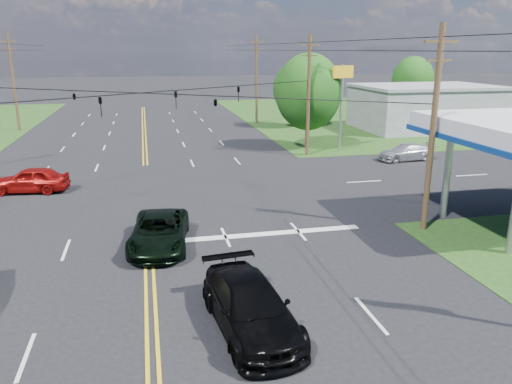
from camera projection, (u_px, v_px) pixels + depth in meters
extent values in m
plane|color=black|center=(146.00, 195.00, 29.82)|extent=(280.00, 280.00, 0.00)
cube|color=#1F3E13|center=(409.00, 114.00, 67.16)|extent=(46.00, 48.00, 0.03)
cube|color=silver|center=(257.00, 235.00, 23.36)|extent=(10.00, 0.50, 0.02)
cube|color=gray|center=(425.00, 108.00, 54.25)|extent=(14.00, 10.00, 4.40)
cylinder|color=#A5A5AA|center=(447.00, 173.00, 25.28)|extent=(0.36, 0.36, 4.65)
cylinder|color=#46371E|center=(433.00, 132.00, 22.78)|extent=(0.28, 0.28, 9.50)
cube|color=#46371E|center=(441.00, 41.00, 21.70)|extent=(1.60, 0.12, 0.12)
cube|color=#46371E|center=(440.00, 60.00, 21.92)|extent=(1.20, 0.10, 0.10)
cylinder|color=#46371E|center=(308.00, 97.00, 39.68)|extent=(0.28, 0.28, 9.50)
cube|color=#46371E|center=(310.00, 45.00, 38.59)|extent=(1.60, 0.12, 0.12)
cube|color=#46371E|center=(310.00, 56.00, 38.81)|extent=(1.20, 0.10, 0.10)
cylinder|color=#46371E|center=(14.00, 83.00, 52.01)|extent=(0.28, 0.28, 10.00)
cube|color=#46371E|center=(8.00, 41.00, 50.86)|extent=(1.60, 0.12, 0.12)
cube|color=#46371E|center=(9.00, 49.00, 51.08)|extent=(1.20, 0.10, 0.10)
cylinder|color=#46371E|center=(256.00, 80.00, 57.44)|extent=(0.28, 0.28, 10.00)
cube|color=#46371E|center=(256.00, 42.00, 56.29)|extent=(1.60, 0.12, 0.12)
cube|color=#46371E|center=(256.00, 49.00, 56.51)|extent=(1.20, 0.10, 0.10)
imported|color=black|center=(101.00, 107.00, 26.55)|extent=(0.17, 0.21, 1.05)
imported|color=black|center=(176.00, 100.00, 30.12)|extent=(0.17, 0.21, 1.05)
imported|color=black|center=(239.00, 94.00, 33.91)|extent=(0.17, 0.21, 1.05)
imported|color=black|center=(74.00, 96.00, 29.98)|extent=(1.24, 0.26, 0.50)
imported|color=black|center=(215.00, 102.00, 26.54)|extent=(1.24, 0.26, 0.50)
cylinder|color=black|center=(372.00, 40.00, 28.21)|extent=(0.04, 100.00, 0.04)
cylinder|color=black|center=(371.00, 51.00, 28.38)|extent=(0.04, 100.00, 0.04)
cylinder|color=#46371E|center=(307.00, 129.00, 43.55)|extent=(0.36, 0.36, 3.30)
ellipsoid|color=#1F4813|center=(309.00, 92.00, 42.67)|extent=(5.70, 5.70, 6.60)
cylinder|color=#46371E|center=(295.00, 114.00, 55.40)|extent=(0.36, 0.36, 2.86)
ellipsoid|color=#1F4813|center=(296.00, 89.00, 54.63)|extent=(4.94, 4.94, 5.72)
cylinder|color=#46371E|center=(411.00, 104.00, 64.65)|extent=(0.36, 0.36, 3.08)
ellipsoid|color=#1F4813|center=(413.00, 81.00, 63.82)|extent=(5.32, 5.32, 6.16)
imported|color=black|center=(159.00, 231.00, 21.75)|extent=(3.02, 5.43, 1.44)
imported|color=black|center=(250.00, 307.00, 15.27)|extent=(2.74, 5.55, 1.55)
imported|color=#950D0A|center=(30.00, 180.00, 30.18)|extent=(4.71, 2.37, 1.54)
imported|color=silver|center=(406.00, 152.00, 38.98)|extent=(4.62, 2.17, 1.30)
cylinder|color=#A5A5AA|center=(341.00, 109.00, 41.60)|extent=(0.20, 0.20, 7.21)
cube|color=yellow|center=(343.00, 72.00, 40.78)|extent=(1.98, 0.77, 0.99)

